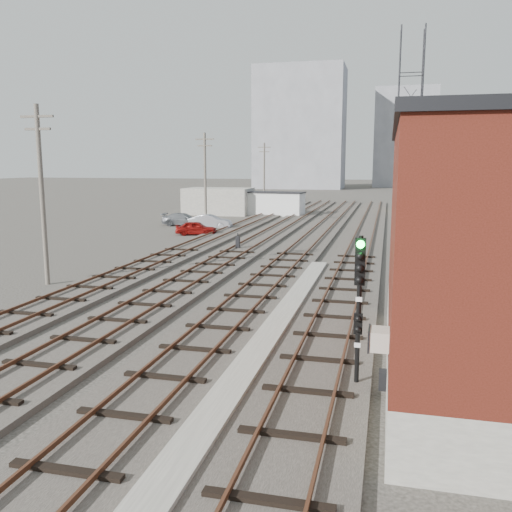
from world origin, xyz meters
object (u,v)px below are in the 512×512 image
(site_trailer, at_px, (276,204))
(car_silver, at_px, (210,222))
(switch_stand, at_px, (238,243))
(car_red, at_px, (196,228))
(car_grey, at_px, (183,219))
(signal_mast, at_px, (359,300))

(site_trailer, distance_m, car_silver, 15.15)
(switch_stand, distance_m, car_silver, 13.63)
(site_trailer, bearing_deg, car_red, -92.77)
(car_silver, distance_m, car_grey, 3.94)
(site_trailer, height_order, car_red, site_trailer)
(car_grey, bearing_deg, car_silver, -121.82)
(signal_mast, bearing_deg, car_grey, 117.76)
(car_grey, bearing_deg, site_trailer, -31.01)
(car_red, relative_size, car_silver, 0.87)
(switch_stand, distance_m, car_red, 9.54)
(car_silver, relative_size, car_grey, 0.95)
(switch_stand, relative_size, car_grey, 0.27)
(car_silver, bearing_deg, signal_mast, -160.94)
(switch_stand, relative_size, car_red, 0.33)
(signal_mast, bearing_deg, switch_stand, 113.23)
(switch_stand, xyz_separation_m, car_silver, (-6.14, 12.17, 0.12))
(car_red, xyz_separation_m, car_silver, (-0.27, 4.65, 0.07))
(signal_mast, xyz_separation_m, car_red, (-15.52, 30.02, -1.91))
(site_trailer, bearing_deg, car_silver, -96.56)
(site_trailer, xyz_separation_m, car_red, (-3.09, -19.40, -0.83))
(switch_stand, xyz_separation_m, car_grey, (-9.59, 14.07, 0.08))
(switch_stand, xyz_separation_m, car_red, (-5.86, 7.52, 0.05))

